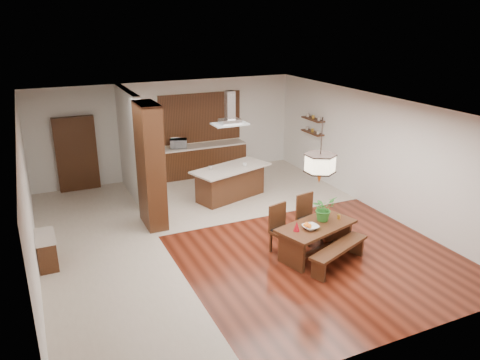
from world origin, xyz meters
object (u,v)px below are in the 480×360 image
dining_bench (339,256)px  microwave (179,144)px  dining_table (316,233)px  foliage_plant (324,208)px  pendant_lantern (321,151)px  range_hood (230,108)px  dining_chair_left (284,230)px  island_cup (245,165)px  fruit_bowl (310,227)px  kitchen_island (230,182)px  hallway_console (47,250)px  dining_chair_right (311,219)px

dining_bench → microwave: microwave is taller
dining_table → foliage_plant: 0.53m
pendant_lantern → microwave: pendant_lantern is taller
range_hood → dining_chair_left: bearing=-94.2°
island_cup → microwave: 2.54m
dining_chair_left → range_hood: 3.86m
dining_bench → dining_chair_left: 1.22m
range_hood → microwave: 2.67m
fruit_bowl → microwave: (-0.82, 5.97, 0.36)m
kitchen_island → range_hood: size_ratio=2.58×
dining_chair_left → microwave: bearing=81.0°
kitchen_island → dining_chair_left: bearing=-111.8°
foliage_plant → microwave: bearing=102.7°
dining_bench → foliage_plant: bearing=83.4°
microwave → pendant_lantern: bearing=-62.5°
dining_chair_left → fruit_bowl: bearing=-70.5°
hallway_console → microwave: size_ratio=1.79×
dining_table → foliage_plant: foliage_plant is taller
dining_bench → hallway_console: bearing=154.7°
dining_table → microwave: microwave is taller
hallway_console → dining_chair_right: 5.45m
pendant_lantern → kitchen_island: (-0.30, 3.69, -1.79)m
kitchen_island → microwave: microwave is taller
foliage_plant → range_hood: range_hood is taller
pendant_lantern → kitchen_island: pendant_lantern is taller
hallway_console → dining_bench: size_ratio=0.56×
hallway_console → range_hood: bearing=20.8°
pendant_lantern → fruit_bowl: 1.54m
dining_chair_right → pendant_lantern: pendant_lantern is taller
hallway_console → fruit_bowl: size_ratio=2.81×
fruit_bowl → microwave: microwave is taller
pendant_lantern → range_hood: size_ratio=1.46×
pendant_lantern → range_hood: bearing=94.6°
hallway_console → dining_chair_right: bearing=-13.6°
dining_chair_right → foliage_plant: (-0.01, -0.46, 0.43)m
hallway_console → dining_chair_right: size_ratio=0.84×
range_hood → microwave: bearing=108.9°
fruit_bowl → dining_bench: bearing=-50.1°
fruit_bowl → dining_chair_right: bearing=56.5°
hallway_console → dining_chair_right: (5.30, -1.29, 0.21)m
dining_chair_left → fruit_bowl: dining_chair_left is taller
dining_bench → dining_chair_left: bearing=126.9°
dining_bench → range_hood: size_ratio=1.75×
kitchen_island → microwave: size_ratio=4.72×
dining_chair_left → microwave: microwave is taller
dining_bench → range_hood: bearing=96.2°
pendant_lantern → kitchen_island: size_ratio=0.56×
island_cup → dining_chair_left: bearing=-100.9°
range_hood → kitchen_island: bearing=-90.0°
fruit_bowl → microwave: size_ratio=0.64×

